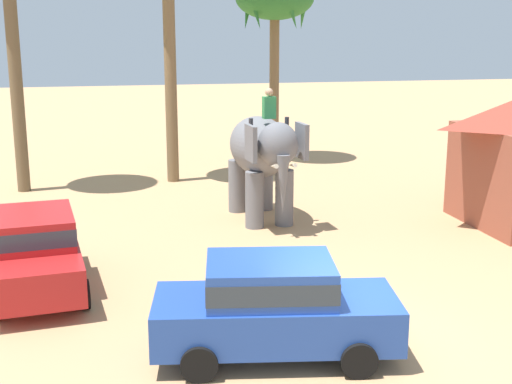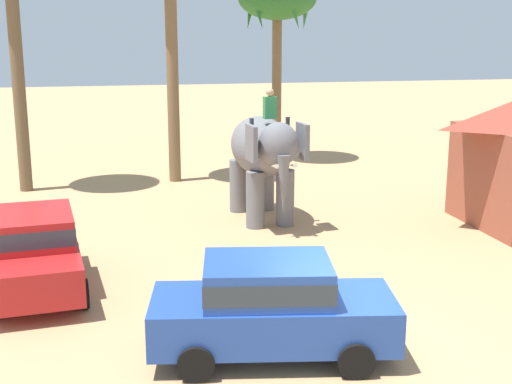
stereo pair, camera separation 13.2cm
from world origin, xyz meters
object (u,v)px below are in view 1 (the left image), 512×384
at_px(car_parked_far_side, 36,249).
at_px(elephant_with_mahout, 262,153).
at_px(signboard_yellow, 491,157).
at_px(palm_tree_near_hut, 275,2).
at_px(car_sedan_foreground, 274,304).

xyz_separation_m(car_parked_far_side, elephant_with_mahout, (5.95, 4.43, 1.06)).
bearing_deg(signboard_yellow, elephant_with_mahout, 174.92).
height_order(palm_tree_near_hut, signboard_yellow, palm_tree_near_hut).
relative_size(car_sedan_foreground, elephant_with_mahout, 1.10).
distance_m(car_parked_far_side, palm_tree_near_hut, 16.96).
bearing_deg(car_parked_far_side, palm_tree_near_hut, 57.53).
distance_m(elephant_with_mahout, palm_tree_near_hut, 10.48).
relative_size(palm_tree_near_hut, signboard_yellow, 3.17).
bearing_deg(signboard_yellow, car_sedan_foreground, -138.05).
height_order(elephant_with_mahout, signboard_yellow, elephant_with_mahout).
bearing_deg(car_sedan_foreground, elephant_with_mahout, 77.93).
height_order(car_sedan_foreground, elephant_with_mahout, elephant_with_mahout).
xyz_separation_m(car_sedan_foreground, palm_tree_near_hut, (4.47, 17.55, 5.57)).
xyz_separation_m(car_parked_far_side, signboard_yellow, (12.87, 3.82, 0.76)).
bearing_deg(elephant_with_mahout, palm_tree_near_hut, 73.71).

